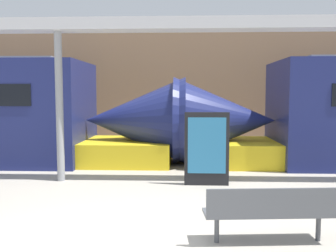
{
  "coord_description": "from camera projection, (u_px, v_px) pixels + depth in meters",
  "views": [
    {
      "loc": [
        0.51,
        -4.71,
        2.12
      ],
      "look_at": [
        0.15,
        3.69,
        1.4
      ],
      "focal_mm": 40.0,
      "sensor_mm": 36.0,
      "label": 1
    }
  ],
  "objects": [
    {
      "name": "station_wall",
      "position": [
        172.0,
        85.0,
        15.27
      ],
      "size": [
        56.0,
        0.2,
        5.0
      ],
      "primitive_type": "cube",
      "color": "#937051",
      "rests_on": "ground_plane"
    },
    {
      "name": "bench_near",
      "position": [
        270.0,
        209.0,
        5.27
      ],
      "size": [
        1.88,
        0.59,
        0.83
      ],
      "rotation": [
        0.0,
        0.0,
        0.08
      ],
      "color": "#4C4F54",
      "rests_on": "ground_plane"
    },
    {
      "name": "poster_board",
      "position": [
        207.0,
        149.0,
        8.63
      ],
      "size": [
        1.03,
        0.07,
        1.7
      ],
      "color": "black",
      "rests_on": "ground_plane"
    },
    {
      "name": "support_column_near",
      "position": [
        59.0,
        107.0,
        9.03
      ],
      "size": [
        0.18,
        0.18,
        3.6
      ],
      "primitive_type": "cylinder",
      "color": "gray",
      "rests_on": "ground_plane"
    },
    {
      "name": "canopy_beam",
      "position": [
        57.0,
        25.0,
        8.87
      ],
      "size": [
        28.0,
        0.6,
        0.28
      ],
      "primitive_type": "cube",
      "color": "#B7B7BC",
      "rests_on": "support_column_near"
    }
  ]
}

